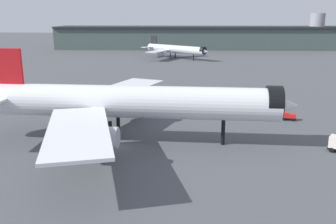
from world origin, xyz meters
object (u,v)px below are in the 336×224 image
airliner_near_gate (126,102)px  traffic_cone_near_nose (32,110)px  baggage_tug_wing (289,116)px  airliner_far_taxiway (175,49)px

airliner_near_gate → traffic_cone_near_nose: bearing=145.5°
airliner_near_gate → baggage_tug_wing: bearing=27.8°
baggage_tug_wing → traffic_cone_near_nose: baggage_tug_wing is taller
airliner_near_gate → airliner_far_taxiway: bearing=90.6°
airliner_far_taxiway → traffic_cone_near_nose: (-27.21, -125.38, -5.36)m
airliner_near_gate → airliner_far_taxiway: (-3.71, 145.99, -2.64)m
baggage_tug_wing → traffic_cone_near_nose: bearing=8.3°
airliner_near_gate → traffic_cone_near_nose: (-30.91, 20.61, -8.01)m
airliner_far_taxiway → traffic_cone_near_nose: 128.41m
airliner_far_taxiway → baggage_tug_wing: bearing=-37.1°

